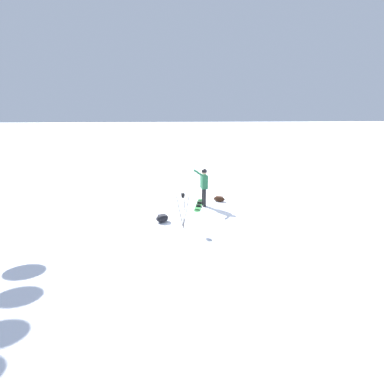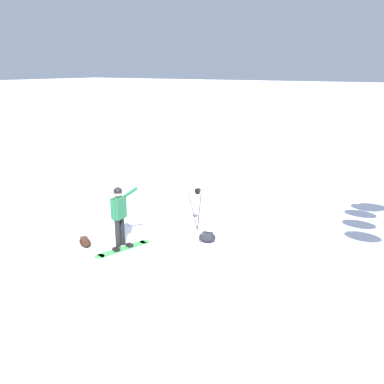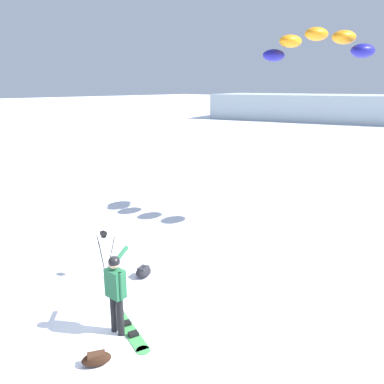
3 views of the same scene
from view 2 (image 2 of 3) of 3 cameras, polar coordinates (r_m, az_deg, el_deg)
ground_plane at (r=12.36m, az=-8.73°, el=-7.26°), size 300.00×300.00×0.00m
snowboarder at (r=12.01m, az=-9.84°, el=-2.47°), size 0.67×0.51×1.79m
snowboard at (r=12.18m, az=-9.33°, el=-7.53°), size 0.70×1.72×0.10m
gear_bag_large at (r=12.45m, az=2.08°, el=-6.11°), size 0.59×0.50×0.30m
camera_tripod at (r=13.08m, az=0.74°, el=-1.18°), size 0.49×0.49×1.35m
gear_bag_small at (r=12.57m, az=-14.28°, el=-6.53°), size 0.63×0.52×0.25m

